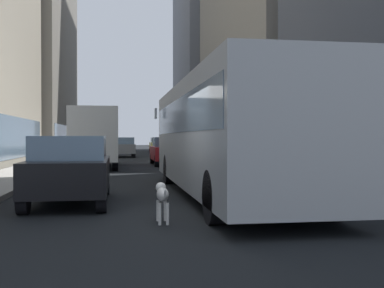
% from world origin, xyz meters
% --- Properties ---
extents(ground_plane, '(120.00, 120.00, 0.00)m').
position_xyz_m(ground_plane, '(0.00, 35.00, 0.00)').
color(ground_plane, black).
extents(sidewalk_left, '(2.40, 110.00, 0.15)m').
position_xyz_m(sidewalk_left, '(-5.70, 35.00, 0.07)').
color(sidewalk_left, '#9E9991').
rests_on(sidewalk_left, ground).
extents(sidewalk_right, '(2.40, 110.00, 0.15)m').
position_xyz_m(sidewalk_right, '(5.70, 35.00, 0.07)').
color(sidewalk_right, '#9E9991').
rests_on(sidewalk_right, ground).
extents(building_right_mid, '(9.64, 22.67, 19.98)m').
position_xyz_m(building_right_mid, '(11.90, 28.89, 9.98)').
color(building_right_mid, gray).
rests_on(building_right_mid, ground).
extents(building_right_far, '(11.20, 16.05, 38.58)m').
position_xyz_m(building_right_far, '(11.90, 50.55, 19.28)').
color(building_right_far, slate).
rests_on(building_right_far, ground).
extents(transit_bus, '(2.78, 11.53, 3.05)m').
position_xyz_m(transit_bus, '(1.20, 3.15, 1.78)').
color(transit_bus, '#999EA3').
rests_on(transit_bus, ground).
extents(car_grey_wagon, '(1.86, 4.07, 1.62)m').
position_xyz_m(car_grey_wagon, '(-1.20, 29.74, 0.82)').
color(car_grey_wagon, slate).
rests_on(car_grey_wagon, ground).
extents(car_red_coupe, '(1.80, 4.27, 1.62)m').
position_xyz_m(car_red_coupe, '(1.20, 17.60, 0.82)').
color(car_red_coupe, red).
rests_on(car_red_coupe, ground).
extents(car_black_suv, '(1.80, 3.98, 1.62)m').
position_xyz_m(car_black_suv, '(-2.80, 2.19, 0.82)').
color(car_black_suv, black).
rests_on(car_black_suv, ground).
extents(car_yellow_taxi, '(1.76, 4.14, 1.62)m').
position_xyz_m(car_yellow_taxi, '(2.80, 42.87, 0.82)').
color(car_yellow_taxi, yellow).
rests_on(car_yellow_taxi, ground).
extents(car_white_van, '(1.72, 4.52, 1.62)m').
position_xyz_m(car_white_van, '(2.80, 37.61, 0.82)').
color(car_white_van, silver).
rests_on(car_white_van, ground).
extents(box_truck, '(2.30, 7.50, 3.05)m').
position_xyz_m(box_truck, '(-2.80, 15.93, 1.67)').
color(box_truck, silver).
rests_on(box_truck, ground).
extents(dalmatian_dog, '(0.22, 0.96, 0.72)m').
position_xyz_m(dalmatian_dog, '(-0.85, -0.64, 0.51)').
color(dalmatian_dog, white).
rests_on(dalmatian_dog, ground).
extents(pedestrian_with_handbag, '(0.45, 0.34, 1.69)m').
position_xyz_m(pedestrian_with_handbag, '(5.80, 9.19, 1.01)').
color(pedestrian_with_handbag, '#1E1E2D').
rests_on(pedestrian_with_handbag, sidewalk_right).
extents(traffic_light_near, '(0.24, 0.41, 3.40)m').
position_xyz_m(traffic_light_near, '(4.90, 1.57, 2.44)').
color(traffic_light_near, black).
rests_on(traffic_light_near, sidewalk_right).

